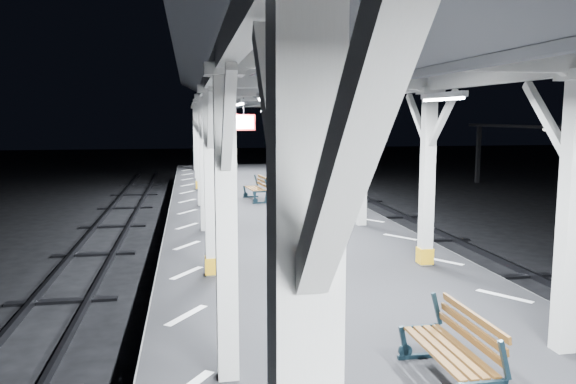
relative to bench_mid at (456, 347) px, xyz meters
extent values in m
plane|color=black|center=(-0.31, 2.61, -1.42)|extent=(120.00, 120.00, 0.00)
cube|color=black|center=(-0.31, 2.61, -0.92)|extent=(6.00, 50.00, 1.00)
cube|color=silver|center=(-2.76, 2.61, -0.42)|extent=(1.00, 48.00, 0.01)
cube|color=silver|center=(2.14, 2.61, -0.42)|extent=(1.00, 48.00, 0.01)
cube|color=silver|center=(-2.31, -2.84, 2.33)|extent=(0.10, 0.99, 0.99)
cube|color=silver|center=(-2.31, -3.94, 2.33)|extent=(0.10, 0.99, 0.99)
cube|color=silver|center=(-2.31, 0.61, 1.18)|extent=(0.22, 0.22, 3.20)
cube|color=silver|center=(-2.31, 0.61, 2.84)|extent=(0.40, 0.40, 0.12)
cube|color=silver|center=(-2.31, 1.16, 2.33)|extent=(0.10, 0.99, 0.99)
cube|color=silver|center=(-2.31, 0.06, 2.33)|extent=(0.10, 0.99, 0.99)
cube|color=silver|center=(-2.31, 4.61, 1.18)|extent=(0.22, 0.22, 3.20)
cube|color=silver|center=(-2.31, 4.61, 2.84)|extent=(0.40, 0.40, 0.12)
cube|color=gold|center=(-2.31, 4.61, -0.24)|extent=(0.26, 0.26, 0.30)
cube|color=silver|center=(-2.31, 5.16, 2.33)|extent=(0.10, 0.99, 0.99)
cube|color=silver|center=(-2.31, 4.06, 2.33)|extent=(0.10, 0.99, 0.99)
cube|color=silver|center=(-2.31, 8.61, 1.18)|extent=(0.22, 0.22, 3.20)
cube|color=silver|center=(-2.31, 8.61, 2.84)|extent=(0.40, 0.40, 0.12)
cube|color=silver|center=(-2.31, 9.16, 2.33)|extent=(0.10, 0.99, 0.99)
cube|color=silver|center=(-2.31, 8.06, 2.33)|extent=(0.10, 0.99, 0.99)
cube|color=silver|center=(-2.31, 12.61, 1.18)|extent=(0.22, 0.22, 3.20)
cube|color=silver|center=(-2.31, 12.61, 2.84)|extent=(0.40, 0.40, 0.12)
cube|color=silver|center=(-2.31, 13.16, 2.33)|extent=(0.10, 0.99, 0.99)
cube|color=silver|center=(-2.31, 12.06, 2.33)|extent=(0.10, 0.99, 0.99)
cube|color=silver|center=(-2.31, 16.61, 1.18)|extent=(0.22, 0.22, 3.20)
cube|color=silver|center=(-2.31, 16.61, 2.84)|extent=(0.40, 0.40, 0.12)
cube|color=gold|center=(-2.31, 16.61, -0.24)|extent=(0.26, 0.26, 0.30)
cube|color=silver|center=(-2.31, 17.16, 2.33)|extent=(0.10, 0.99, 0.99)
cube|color=silver|center=(-2.31, 16.06, 2.33)|extent=(0.10, 0.99, 0.99)
cube|color=silver|center=(-2.31, 20.61, 1.18)|extent=(0.22, 0.22, 3.20)
cube|color=silver|center=(-2.31, 20.61, 2.84)|extent=(0.40, 0.40, 0.12)
cube|color=silver|center=(-2.31, 21.16, 2.33)|extent=(0.10, 0.99, 0.99)
cube|color=silver|center=(-2.31, 20.06, 2.33)|extent=(0.10, 0.99, 0.99)
cube|color=silver|center=(-2.31, 24.61, 1.18)|extent=(0.22, 0.22, 3.20)
cube|color=silver|center=(-2.31, 24.61, 2.84)|extent=(0.40, 0.40, 0.12)
cube|color=silver|center=(-2.31, 25.16, 2.33)|extent=(0.10, 0.99, 0.99)
cube|color=silver|center=(-2.31, 24.06, 2.33)|extent=(0.10, 0.99, 0.99)
cube|color=silver|center=(1.69, 0.61, 1.18)|extent=(0.22, 0.22, 3.20)
cube|color=silver|center=(1.69, 1.16, 2.33)|extent=(0.10, 0.99, 0.99)
cube|color=silver|center=(1.69, 4.61, 1.18)|extent=(0.22, 0.22, 3.20)
cube|color=silver|center=(1.69, 4.61, 2.84)|extent=(0.40, 0.40, 0.12)
cube|color=gold|center=(1.69, 4.61, -0.24)|extent=(0.26, 0.26, 0.30)
cube|color=silver|center=(1.69, 5.16, 2.33)|extent=(0.10, 0.99, 0.99)
cube|color=silver|center=(1.69, 4.06, 2.33)|extent=(0.10, 0.99, 0.99)
cube|color=silver|center=(1.69, 8.61, 1.18)|extent=(0.22, 0.22, 3.20)
cube|color=silver|center=(1.69, 8.61, 2.84)|extent=(0.40, 0.40, 0.12)
cube|color=silver|center=(1.69, 9.16, 2.33)|extent=(0.10, 0.99, 0.99)
cube|color=silver|center=(1.69, 8.06, 2.33)|extent=(0.10, 0.99, 0.99)
cube|color=silver|center=(1.69, 12.61, 1.18)|extent=(0.22, 0.22, 3.20)
cube|color=silver|center=(1.69, 12.61, 2.84)|extent=(0.40, 0.40, 0.12)
cube|color=silver|center=(1.69, 13.16, 2.33)|extent=(0.10, 0.99, 0.99)
cube|color=silver|center=(1.69, 12.06, 2.33)|extent=(0.10, 0.99, 0.99)
cube|color=silver|center=(1.69, 16.61, 1.18)|extent=(0.22, 0.22, 3.20)
cube|color=silver|center=(1.69, 16.61, 2.84)|extent=(0.40, 0.40, 0.12)
cube|color=gold|center=(1.69, 16.61, -0.24)|extent=(0.26, 0.26, 0.30)
cube|color=silver|center=(1.69, 17.16, 2.33)|extent=(0.10, 0.99, 0.99)
cube|color=silver|center=(1.69, 16.06, 2.33)|extent=(0.10, 0.99, 0.99)
cube|color=silver|center=(1.69, 20.61, 1.18)|extent=(0.22, 0.22, 3.20)
cube|color=silver|center=(1.69, 20.61, 2.84)|extent=(0.40, 0.40, 0.12)
cube|color=silver|center=(1.69, 21.16, 2.33)|extent=(0.10, 0.99, 0.99)
cube|color=silver|center=(1.69, 20.06, 2.33)|extent=(0.10, 0.99, 0.99)
cube|color=silver|center=(1.69, 24.61, 1.18)|extent=(0.22, 0.22, 3.20)
cube|color=silver|center=(1.69, 24.61, 2.84)|extent=(0.40, 0.40, 0.12)
cube|color=silver|center=(1.69, 25.16, 2.33)|extent=(0.10, 0.99, 0.99)
cube|color=silver|center=(1.69, 24.06, 2.33)|extent=(0.10, 0.99, 0.99)
cube|color=silver|center=(-2.31, 2.61, 2.96)|extent=(0.18, 48.00, 0.24)
cube|color=silver|center=(1.69, 2.61, 2.96)|extent=(0.18, 48.00, 0.24)
cube|color=silver|center=(-0.31, 0.61, 2.96)|extent=(4.20, 0.14, 0.20)
cube|color=silver|center=(-0.31, 4.61, 2.96)|extent=(4.20, 0.14, 0.20)
cube|color=silver|center=(-0.31, 8.61, 2.96)|extent=(4.20, 0.14, 0.20)
cube|color=silver|center=(-0.31, 12.61, 2.96)|extent=(4.20, 0.14, 0.20)
cube|color=silver|center=(-0.31, 16.61, 2.96)|extent=(4.20, 0.14, 0.20)
cube|color=silver|center=(-0.31, 20.61, 2.96)|extent=(4.20, 0.14, 0.20)
cube|color=silver|center=(-0.31, 24.61, 2.96)|extent=(4.20, 0.14, 0.20)
cube|color=silver|center=(-0.31, 2.61, 3.88)|extent=(0.16, 48.00, 0.20)
cube|color=#52555B|center=(-1.61, 2.61, 3.50)|extent=(2.80, 49.00, 1.45)
cube|color=#52555B|center=(0.99, 2.61, 3.50)|extent=(2.80, 49.00, 1.45)
cube|color=silver|center=(-1.61, -1.39, 2.68)|extent=(0.10, 1.35, 0.08)
cube|color=white|center=(-1.61, -1.39, 2.63)|extent=(0.05, 1.25, 0.05)
cube|color=silver|center=(-1.61, 2.61, 2.68)|extent=(0.10, 1.35, 0.08)
cube|color=white|center=(-1.61, 2.61, 2.63)|extent=(0.05, 1.25, 0.05)
cube|color=silver|center=(-1.61, 6.61, 2.68)|extent=(0.10, 1.35, 0.08)
cube|color=white|center=(-1.61, 6.61, 2.63)|extent=(0.05, 1.25, 0.05)
cube|color=silver|center=(-1.61, 10.61, 2.68)|extent=(0.10, 1.35, 0.08)
cube|color=white|center=(-1.61, 10.61, 2.63)|extent=(0.05, 1.25, 0.05)
cube|color=silver|center=(-1.61, 14.61, 2.68)|extent=(0.10, 1.35, 0.08)
cube|color=white|center=(-1.61, 14.61, 2.63)|extent=(0.05, 1.25, 0.05)
cube|color=silver|center=(-1.61, 18.61, 2.68)|extent=(0.10, 1.35, 0.08)
cube|color=white|center=(-1.61, 18.61, 2.63)|extent=(0.05, 1.25, 0.05)
cube|color=silver|center=(-1.61, 22.61, 2.68)|extent=(0.10, 1.35, 0.08)
cube|color=white|center=(-1.61, 22.61, 2.63)|extent=(0.05, 1.25, 0.05)
cube|color=silver|center=(0.99, 2.61, 2.68)|extent=(0.10, 1.35, 0.08)
cube|color=white|center=(0.99, 2.61, 2.63)|extent=(0.05, 1.25, 0.05)
cube|color=silver|center=(0.99, 6.61, 2.68)|extent=(0.10, 1.35, 0.08)
cube|color=white|center=(0.99, 6.61, 2.63)|extent=(0.05, 1.25, 0.05)
cube|color=silver|center=(0.99, 10.61, 2.68)|extent=(0.10, 1.35, 0.08)
cube|color=white|center=(0.99, 10.61, 2.63)|extent=(0.05, 1.25, 0.05)
cube|color=silver|center=(0.99, 14.61, 2.68)|extent=(0.10, 1.35, 0.08)
cube|color=white|center=(0.99, 14.61, 2.63)|extent=(0.05, 1.25, 0.05)
cube|color=silver|center=(0.99, 18.61, 2.68)|extent=(0.10, 1.35, 0.08)
cube|color=white|center=(0.99, 18.61, 2.63)|extent=(0.05, 1.25, 0.05)
cube|color=silver|center=(0.99, 22.61, 2.68)|extent=(0.10, 1.35, 0.08)
cube|color=white|center=(0.99, 22.61, 2.63)|extent=(0.05, 1.25, 0.05)
cylinder|color=black|center=(-1.47, 7.21, 2.60)|extent=(0.02, 0.02, 0.36)
cube|color=red|center=(-1.47, 7.21, 2.24)|extent=(0.50, 0.03, 0.35)
cube|color=white|center=(-1.47, 7.21, 2.24)|extent=(0.44, 0.04, 0.29)
cylinder|color=black|center=(0.35, 15.54, 2.60)|extent=(0.02, 0.02, 0.36)
cube|color=red|center=(0.35, 15.54, 2.24)|extent=(0.50, 0.03, 0.35)
cube|color=white|center=(0.35, 15.54, 2.24)|extent=(0.44, 0.05, 0.29)
cube|color=black|center=(13.69, 24.61, 0.23)|extent=(0.20, 0.20, 3.30)
sphere|color=silver|center=(13.69, 18.61, 1.80)|extent=(0.20, 0.20, 0.20)
sphere|color=silver|center=(13.69, 24.61, 1.80)|extent=(0.20, 0.20, 0.20)
cube|color=black|center=(0.11, -0.71, 0.17)|extent=(0.14, 0.04, 0.39)
cube|color=black|center=(-0.09, 0.71, -0.40)|extent=(0.53, 0.06, 0.05)
cube|color=black|center=(-0.28, 0.71, -0.22)|extent=(0.14, 0.04, 0.41)
cube|color=black|center=(0.09, 0.71, -0.22)|extent=(0.12, 0.04, 0.41)
cube|color=black|center=(0.11, 0.71, 0.17)|extent=(0.14, 0.04, 0.39)
cube|color=brown|center=(-0.26, 0.00, -0.03)|extent=(0.08, 1.34, 0.03)
cube|color=brown|center=(-0.15, 0.00, -0.03)|extent=(0.08, 1.34, 0.03)
cube|color=brown|center=(-0.03, 0.00, -0.03)|extent=(0.08, 1.34, 0.03)
cube|color=brown|center=(0.08, 0.00, -0.03)|extent=(0.08, 1.34, 0.03)
cube|color=brown|center=(0.15, 0.00, 0.10)|extent=(0.05, 1.34, 0.08)
cube|color=brown|center=(0.16, 0.00, 0.21)|extent=(0.05, 1.34, 0.08)
cube|color=brown|center=(0.18, 0.00, 0.33)|extent=(0.05, 1.34, 0.08)
cube|color=black|center=(-0.42, 12.63, -0.40)|extent=(0.54, 0.12, 0.05)
cube|color=black|center=(-0.62, 12.61, -0.22)|extent=(0.14, 0.06, 0.41)
cube|color=black|center=(-0.25, 12.65, -0.22)|extent=(0.13, 0.06, 0.42)
cube|color=black|center=(-0.23, 12.66, 0.18)|extent=(0.15, 0.06, 0.39)
cube|color=black|center=(-0.60, 14.06, -0.40)|extent=(0.54, 0.12, 0.05)
cube|color=black|center=(-0.79, 14.03, -0.22)|extent=(0.14, 0.06, 0.41)
cube|color=black|center=(-0.42, 14.08, -0.22)|extent=(0.13, 0.06, 0.42)
cube|color=black|center=(-0.40, 14.08, 0.18)|extent=(0.15, 0.06, 0.39)
cube|color=brown|center=(-0.69, 13.32, -0.02)|extent=(0.24, 1.36, 0.03)
cube|color=brown|center=(-0.57, 13.34, -0.02)|extent=(0.24, 1.36, 0.03)
cube|color=brown|center=(-0.46, 13.35, -0.02)|extent=(0.24, 1.36, 0.03)
cube|color=brown|center=(-0.34, 13.37, -0.02)|extent=(0.24, 1.36, 0.03)
cube|color=brown|center=(-0.28, 13.37, 0.11)|extent=(0.21, 1.36, 0.08)
cube|color=brown|center=(-0.26, 13.37, 0.22)|extent=(0.21, 1.36, 0.08)
cube|color=brown|center=(-0.24, 13.38, 0.34)|extent=(0.21, 1.36, 0.08)
camera|label=1|loc=(-2.68, -5.14, 2.37)|focal=35.00mm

